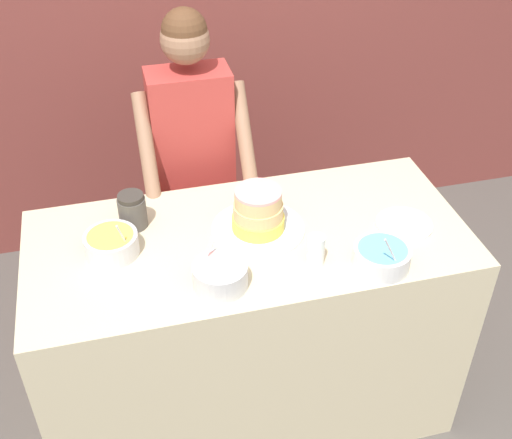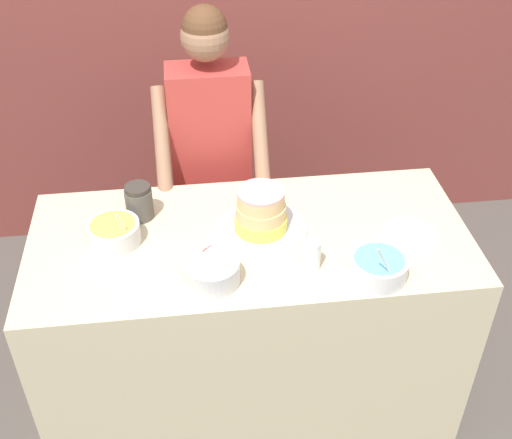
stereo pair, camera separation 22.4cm
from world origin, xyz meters
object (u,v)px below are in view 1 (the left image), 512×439
person_baker (193,152)px  frosting_bowl_blue (382,257)px  frosting_bowl_yellow (111,243)px  ceramic_plate (404,224)px  drinking_glass (316,250)px  frosting_bowl_pink (220,275)px  stoneware_jar (132,211)px  cake (258,214)px

person_baker → frosting_bowl_blue: person_baker is taller
frosting_bowl_yellow → ceramic_plate: size_ratio=0.90×
drinking_glass → ceramic_plate: (0.39, 0.12, -0.05)m
person_baker → drinking_glass: person_baker is taller
frosting_bowl_pink → stoneware_jar: (-0.24, 0.40, 0.02)m
frosting_bowl_pink → drinking_glass: size_ratio=1.62×
frosting_bowl_blue → cake: bearing=139.9°
person_baker → ceramic_plate: person_baker is taller
cake → frosting_bowl_blue: size_ratio=1.75×
person_baker → frosting_bowl_pink: bearing=-93.4°
person_baker → frosting_bowl_yellow: (-0.38, -0.55, 0.01)m
cake → ceramic_plate: bearing=-11.6°
person_baker → stoneware_jar: 0.50m
ceramic_plate → frosting_bowl_pink: bearing=-168.4°
cake → frosting_bowl_blue: bearing=-40.1°
stoneware_jar → frosting_bowl_pink: bearing=-58.4°
frosting_bowl_yellow → drinking_glass: size_ratio=1.67×
drinking_glass → cake: bearing=122.6°
person_baker → cake: 0.57m
cake → frosting_bowl_yellow: (-0.53, -0.00, -0.03)m
frosting_bowl_blue → frosting_bowl_pink: frosting_bowl_blue is taller
frosting_bowl_blue → stoneware_jar: frosting_bowl_blue is taller
stoneware_jar → ceramic_plate: bearing=-14.3°
person_baker → ceramic_plate: 0.95m
frosting_bowl_blue → ceramic_plate: bearing=47.4°
drinking_glass → stoneware_jar: size_ratio=0.82×
frosting_bowl_yellow → ceramic_plate: 1.07m
frosting_bowl_blue → ceramic_plate: size_ratio=0.94×
person_baker → frosting_bowl_yellow: size_ratio=8.54×
frosting_bowl_yellow → cake: bearing=0.3°
cake → frosting_bowl_yellow: size_ratio=1.83×
cake → drinking_glass: 0.27m
person_baker → frosting_bowl_blue: size_ratio=8.18×
frosting_bowl_yellow → stoneware_jar: frosting_bowl_yellow is taller
cake → stoneware_jar: bearing=162.5°
frosting_bowl_blue → frosting_bowl_pink: size_ratio=1.07×
person_baker → stoneware_jar: size_ratio=11.72×
cake → stoneware_jar: size_ratio=2.51×
frosting_bowl_yellow → stoneware_jar: (0.09, 0.14, 0.02)m
drinking_glass → ceramic_plate: 0.41m
frosting_bowl_pink → drinking_glass: 0.34m
drinking_glass → stoneware_jar: (-0.58, 0.37, 0.01)m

